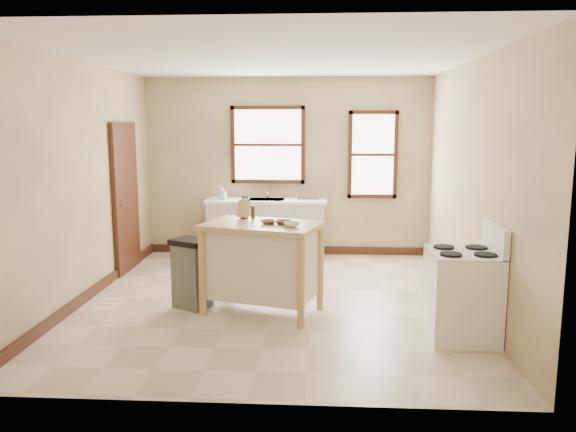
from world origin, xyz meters
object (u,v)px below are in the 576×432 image
object	(u,v)px
kitchen_island	(262,268)
bowl_c	(292,225)
gas_stove	(462,281)
soap_bottle_b	(223,194)
trash_bin	(192,273)
bowl_a	(268,222)
pepper_grinder	(253,212)
soap_bottle_a	(221,192)
knife_block	(244,210)
bowl_b	(283,222)
dish_rack	(308,197)

from	to	relation	value
kitchen_island	bowl_c	xyz separation A→B (m)	(0.33, -0.20, 0.53)
gas_stove	soap_bottle_b	bearing A→B (deg)	132.21
gas_stove	trash_bin	bearing A→B (deg)	165.07
gas_stove	bowl_a	bearing A→B (deg)	162.81
soap_bottle_b	pepper_grinder	distance (m)	2.38
bowl_a	trash_bin	distance (m)	1.10
bowl_a	bowl_c	distance (m)	0.31
pepper_grinder	soap_bottle_a	bearing A→B (deg)	108.69
pepper_grinder	gas_stove	size ratio (longest dim) A/B	0.13
kitchen_island	gas_stove	size ratio (longest dim) A/B	1.09
pepper_grinder	bowl_a	xyz separation A→B (m)	(0.21, -0.32, -0.05)
knife_block	trash_bin	world-z (taller)	knife_block
soap_bottle_a	kitchen_island	xyz separation A→B (m)	(0.91, -2.57, -0.53)
bowl_b	trash_bin	distance (m)	1.23
soap_bottle_a	bowl_a	world-z (taller)	soap_bottle_a
soap_bottle_b	bowl_c	world-z (taller)	soap_bottle_b
dish_rack	trash_bin	size ratio (longest dim) A/B	0.46
knife_block	gas_stove	xyz separation A→B (m)	(2.26, -0.95, -0.54)
soap_bottle_a	bowl_a	bearing A→B (deg)	-88.35
soap_bottle_a	gas_stove	size ratio (longest dim) A/B	0.19
knife_block	gas_stove	world-z (taller)	knife_block
soap_bottle_a	knife_block	bearing A→B (deg)	-92.64
bowl_a	bowl_c	xyz separation A→B (m)	(0.26, -0.17, 0.01)
kitchen_island	pepper_grinder	world-z (taller)	pepper_grinder
kitchen_island	bowl_c	size ratio (longest dim) A/B	7.26
dish_rack	kitchen_island	distance (m)	2.70
kitchen_island	trash_bin	xyz separation A→B (m)	(-0.82, 0.12, -0.10)
soap_bottle_a	knife_block	distance (m)	2.35
kitchen_island	bowl_a	xyz separation A→B (m)	(0.07, -0.03, 0.52)
pepper_grinder	gas_stove	bearing A→B (deg)	-23.11
soap_bottle_b	soap_bottle_a	bearing A→B (deg)	172.73
dish_rack	bowl_b	xyz separation A→B (m)	(-0.21, -2.67, 0.06)
knife_block	trash_bin	bearing A→B (deg)	-133.19
bowl_b	pepper_grinder	bearing A→B (deg)	138.22
dish_rack	pepper_grinder	world-z (taller)	pepper_grinder
kitchen_island	knife_block	bearing A→B (deg)	144.85
soap_bottle_b	kitchen_island	size ratio (longest dim) A/B	0.15
bowl_c	trash_bin	xyz separation A→B (m)	(-1.15, 0.32, -0.63)
trash_bin	gas_stove	world-z (taller)	gas_stove
pepper_grinder	bowl_b	size ratio (longest dim) A/B	0.83
soap_bottle_b	knife_block	world-z (taller)	knife_block
soap_bottle_a	pepper_grinder	distance (m)	2.41
soap_bottle_a	gas_stove	bearing A→B (deg)	-66.59
kitchen_island	bowl_b	size ratio (longest dim) A/B	6.78
soap_bottle_a	bowl_c	bearing A→B (deg)	-84.90
bowl_b	trash_bin	bearing A→B (deg)	171.22
kitchen_island	pepper_grinder	bearing A→B (deg)	132.00
soap_bottle_a	trash_bin	world-z (taller)	soap_bottle_a
soap_bottle_a	trash_bin	xyz separation A→B (m)	(0.09, -2.45, -0.63)
trash_bin	gas_stove	xyz separation A→B (m)	(2.83, -0.76, 0.17)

